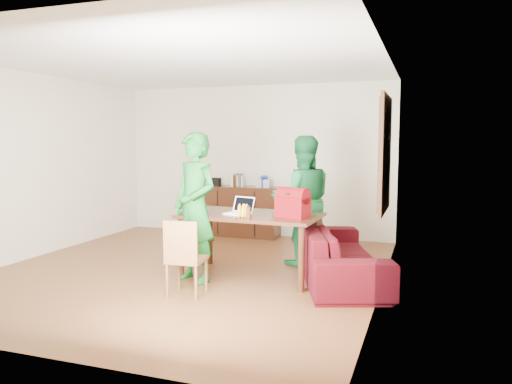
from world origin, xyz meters
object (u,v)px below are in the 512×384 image
at_px(chair, 186,273).
at_px(person_near, 195,207).
at_px(table, 251,222).
at_px(red_bag, 293,206).
at_px(sofa, 339,252).
at_px(person_far, 302,201).
at_px(bottle, 248,212).
at_px(laptop, 238,211).

relative_size(chair, person_near, 0.47).
relative_size(table, red_bag, 4.55).
distance_m(red_bag, sofa, 0.88).
bearing_deg(person_far, sofa, 115.97).
distance_m(person_far, bottle, 1.27).
bearing_deg(table, bottle, -72.25).
bearing_deg(person_far, laptop, 33.81).
height_order(table, red_bag, red_bag).
bearing_deg(chair, sofa, 35.03).
bearing_deg(person_near, chair, -50.85).
bearing_deg(person_near, table, 58.11).
distance_m(laptop, sofa, 1.37).
distance_m(table, sofa, 1.16).
bearing_deg(laptop, person_near, -131.01).
bearing_deg(red_bag, bottle, -128.64).
height_order(chair, laptop, laptop).
distance_m(table, laptop, 0.23).
relative_size(chair, red_bag, 2.24).
height_order(bottle, sofa, bottle).
bearing_deg(person_far, red_bag, 73.98).
bearing_deg(bottle, sofa, 36.20).
xyz_separation_m(table, chair, (-0.42, -0.95, -0.45)).
distance_m(person_near, laptop, 0.53).
xyz_separation_m(person_near, person_far, (1.04, 1.22, -0.02)).
xyz_separation_m(table, laptop, (-0.14, -0.10, 0.15)).
bearing_deg(sofa, table, 85.79).
xyz_separation_m(person_far, red_bag, (0.11, -0.93, 0.05)).
distance_m(person_near, red_bag, 1.19).
xyz_separation_m(table, bottle, (0.11, -0.41, 0.18)).
distance_m(laptop, red_bag, 0.72).
distance_m(person_far, red_bag, 0.94).
xyz_separation_m(chair, person_near, (-0.15, 0.56, 0.66)).
height_order(person_near, red_bag, person_near).
bearing_deg(red_bag, table, -172.20).
height_order(table, sofa, table).
relative_size(bottle, red_bag, 0.42).
distance_m(chair, person_near, 0.88).
bearing_deg(person_near, bottle, 23.00).
height_order(person_near, person_far, person_near).
height_order(laptop, red_bag, red_bag).
xyz_separation_m(person_near, laptop, (0.44, 0.30, -0.07)).
distance_m(chair, laptop, 1.08).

